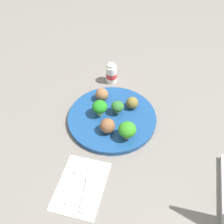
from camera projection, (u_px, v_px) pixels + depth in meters
The scene contains 12 objects.
ground_plane at pixel (112, 120), 0.90m from camera, with size 4.00×4.00×0.00m, color slate.
plate at pixel (112, 118), 0.89m from camera, with size 0.28×0.28×0.02m, color navy.
broccoli_floret_back_left at pixel (118, 107), 0.88m from camera, with size 0.04×0.04×0.04m.
broccoli_floret_mid_left at pixel (127, 130), 0.80m from camera, with size 0.05×0.05×0.06m.
broccoli_floret_near_rim at pixel (99, 108), 0.87m from camera, with size 0.05×0.05×0.05m.
meatball_back_right at pixel (132, 103), 0.90m from camera, with size 0.04×0.04×0.04m, color brown.
meatball_front_left at pixel (102, 94), 0.93m from camera, with size 0.04×0.04×0.04m, color brown.
meatball_center at pixel (109, 126), 0.83m from camera, with size 0.05×0.05×0.05m, color brown.
napkin at pixel (81, 186), 0.74m from camera, with size 0.17×0.12×0.01m, color white.
fork at pixel (75, 181), 0.74m from camera, with size 0.12×0.02×0.01m.
knife at pixel (88, 184), 0.73m from camera, with size 0.15×0.03×0.01m.
yogurt_bottle at pixel (111, 74), 1.01m from camera, with size 0.04×0.04×0.08m.
Camera 1 is at (-0.59, -0.13, 0.67)m, focal length 45.06 mm.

